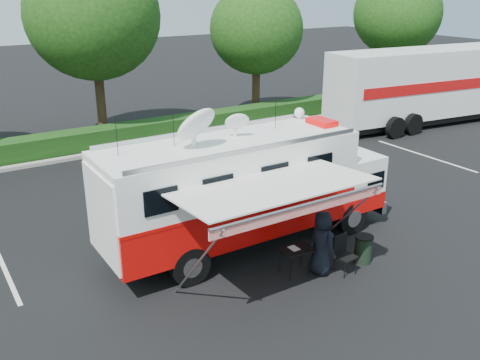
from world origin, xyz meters
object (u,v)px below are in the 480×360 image
object	(u,v)px
command_truck	(247,188)
semi_trailer	(437,84)
trash_bin	(363,249)
folding_table	(296,250)

from	to	relation	value
command_truck	semi_trailer	xyz separation A→B (m)	(16.96, 6.92, 0.31)
semi_trailer	trash_bin	bearing A→B (deg)	-147.17
command_truck	folding_table	xyz separation A→B (m)	(0.20, -2.11, -1.12)
command_truck	trash_bin	world-z (taller)	command_truck
command_truck	folding_table	world-z (taller)	command_truck
command_truck	semi_trailer	world-z (taller)	command_truck
folding_table	semi_trailer	distance (m)	19.09
command_truck	trash_bin	bearing A→B (deg)	-50.03
folding_table	trash_bin	distance (m)	2.07
folding_table	semi_trailer	world-z (taller)	semi_trailer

